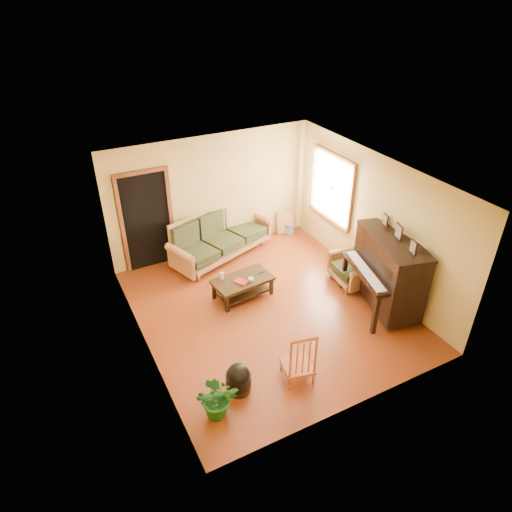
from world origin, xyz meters
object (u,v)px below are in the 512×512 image
coffee_table (243,288)px  potted_plant (218,398)px  piano (388,273)px  armchair (353,265)px  ceramic_crock (289,228)px  footstool (238,381)px  sofa (221,236)px  red_chair (298,354)px

coffee_table → potted_plant: bearing=-123.2°
coffee_table → piano: piano is taller
coffee_table → armchair: 2.22m
ceramic_crock → footstool: bearing=-129.7°
piano → footstool: size_ratio=4.20×
footstool → ceramic_crock: footstool is taller
sofa → armchair: bearing=-67.7°
footstool → ceramic_crock: size_ratio=1.48×
red_chair → ceramic_crock: (2.26, 3.99, -0.35)m
armchair → piano: bearing=-79.2°
footstool → ceramic_crock: 4.95m
sofa → coffee_table: bearing=-118.0°
footstool → coffee_table: bearing=62.4°
sofa → piano: (1.98, -2.98, 0.21)m
coffee_table → potted_plant: potted_plant is taller
sofa → potted_plant: size_ratio=3.60×
sofa → potted_plant: 4.23m
footstool → red_chair: bearing=-11.5°
sofa → footstool: sofa is taller
coffee_table → armchair: (2.13, -0.59, 0.23)m
coffee_table → ceramic_crock: bearing=39.9°
potted_plant → coffee_table: bearing=56.8°
footstool → red_chair: 0.97m
armchair → footstool: bearing=-150.6°
red_chair → ceramic_crock: red_chair is taller
piano → red_chair: bearing=-146.8°
armchair → red_chair: 2.83m
armchair → piano: piano is taller
sofa → footstool: (-1.31, -3.60, -0.32)m
sofa → potted_plant: (-1.75, -3.85, -0.18)m
coffee_table → ceramic_crock: size_ratio=4.31×
red_chair → potted_plant: red_chair is taller
armchair → red_chair: (-2.30, -1.65, 0.05)m
red_chair → potted_plant: (-1.34, -0.07, -0.16)m
piano → red_chair: 2.53m
armchair → ceramic_crock: bearing=95.8°
coffee_table → footstool: bearing=-117.6°
sofa → red_chair: sofa is taller
sofa → armchair: (1.89, -2.13, -0.07)m
ceramic_crock → piano: bearing=-87.6°
coffee_table → piano: 2.69m
sofa → coffee_table: sofa is taller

